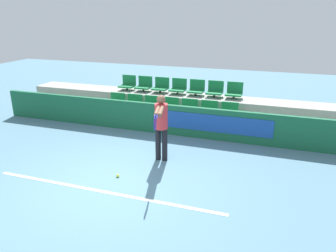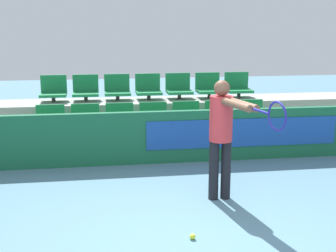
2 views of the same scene
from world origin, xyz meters
TOP-DOWN VIEW (x-y plane):
  - ground_plane at (0.00, 0.00)m, footprint 30.00×30.00m
  - court_baseline at (0.00, -0.25)m, footprint 4.93×0.08m
  - barrier_wall at (0.03, 3.23)m, footprint 10.72×0.14m
  - bleacher_tier_front at (0.00, 3.76)m, footprint 10.32×0.89m
  - bleacher_tier_middle at (0.00, 4.65)m, footprint 10.32×0.89m
  - stadium_chair_0 at (-1.80, 3.88)m, footprint 0.49×0.43m
  - stadium_chair_1 at (-1.20, 3.88)m, footprint 0.49×0.43m
  - stadium_chair_2 at (-0.60, 3.88)m, footprint 0.49×0.43m
  - stadium_chair_3 at (0.00, 3.88)m, footprint 0.49×0.43m
  - stadium_chair_4 at (0.60, 3.88)m, footprint 0.49×0.43m
  - stadium_chair_5 at (1.20, 3.88)m, footprint 0.49×0.43m
  - stadium_chair_6 at (1.80, 3.88)m, footprint 0.49×0.43m
  - stadium_chair_7 at (-1.80, 4.76)m, footprint 0.49×0.43m
  - stadium_chair_8 at (-1.20, 4.76)m, footprint 0.49×0.43m
  - stadium_chair_9 at (-0.60, 4.76)m, footprint 0.49×0.43m
  - stadium_chair_10 at (0.00, 4.76)m, footprint 0.49×0.43m
  - stadium_chair_11 at (0.60, 4.76)m, footprint 0.49×0.43m
  - stadium_chair_12 at (1.20, 4.76)m, footprint 0.49×0.43m
  - stadium_chair_13 at (1.80, 4.76)m, footprint 0.49×0.43m
  - tennis_player at (0.61, 1.44)m, footprint 0.49×1.46m
  - tennis_ball at (0.00, 0.39)m, footprint 0.07×0.07m

SIDE VIEW (x-z plane):
  - ground_plane at x=0.00m, z-range 0.00..0.00m
  - court_baseline at x=0.00m, z-range 0.00..0.01m
  - tennis_ball at x=0.00m, z-range 0.00..0.07m
  - bleacher_tier_front at x=0.00m, z-range 0.00..0.41m
  - bleacher_tier_middle at x=0.00m, z-range 0.00..0.83m
  - barrier_wall at x=0.03m, z-range 0.00..0.87m
  - stadium_chair_0 at x=-1.80m, z-range 0.37..0.86m
  - stadium_chair_1 at x=-1.20m, z-range 0.37..0.86m
  - stadium_chair_2 at x=-0.60m, z-range 0.37..0.86m
  - stadium_chair_3 at x=0.00m, z-range 0.37..0.86m
  - stadium_chair_4 at x=0.60m, z-range 0.37..0.86m
  - stadium_chair_5 at x=1.20m, z-range 0.37..0.86m
  - stadium_chair_6 at x=1.80m, z-range 0.37..0.86m
  - tennis_player at x=0.61m, z-range 0.17..1.76m
  - stadium_chair_7 at x=-1.80m, z-range 0.79..1.27m
  - stadium_chair_8 at x=-1.20m, z-range 0.79..1.27m
  - stadium_chair_9 at x=-0.60m, z-range 0.79..1.27m
  - stadium_chair_10 at x=0.00m, z-range 0.79..1.27m
  - stadium_chair_11 at x=0.60m, z-range 0.79..1.27m
  - stadium_chair_12 at x=1.20m, z-range 0.79..1.27m
  - stadium_chair_13 at x=1.80m, z-range 0.79..1.27m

